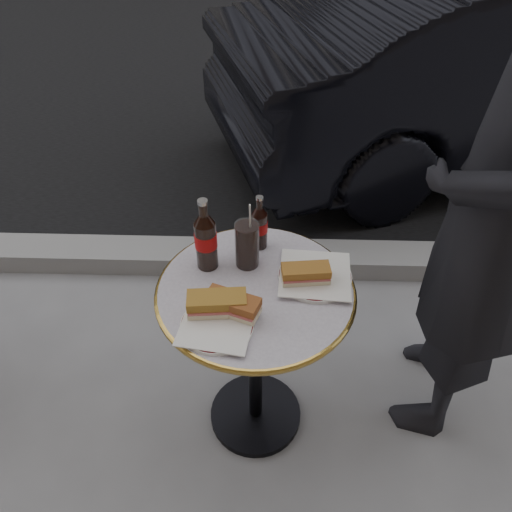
{
  "coord_description": "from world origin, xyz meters",
  "views": [
    {
      "loc": [
        0.04,
        -1.08,
        1.82
      ],
      "look_at": [
        0.0,
        0.05,
        0.82
      ],
      "focal_mm": 35.0,
      "sensor_mm": 36.0,
      "label": 1
    }
  ],
  "objects_px": {
    "plate_right": "(315,276)",
    "cola_glass": "(247,245)",
    "plate_left": "(217,325)",
    "cola_bottle_left": "(205,234)",
    "pedestrian": "(495,215)",
    "cola_bottle_right": "(259,222)",
    "bistro_table": "(256,360)"
  },
  "relations": [
    {
      "from": "bistro_table",
      "to": "plate_left",
      "type": "bearing_deg",
      "value": -123.37
    },
    {
      "from": "plate_left",
      "to": "cola_glass",
      "type": "xyz_separation_m",
      "value": [
        0.07,
        0.27,
        0.07
      ]
    },
    {
      "from": "plate_right",
      "to": "cola_glass",
      "type": "relative_size",
      "value": 1.45
    },
    {
      "from": "plate_right",
      "to": "pedestrian",
      "type": "distance_m",
      "value": 0.57
    },
    {
      "from": "cola_glass",
      "to": "pedestrian",
      "type": "relative_size",
      "value": 0.09
    },
    {
      "from": "plate_left",
      "to": "cola_bottle_right",
      "type": "xyz_separation_m",
      "value": [
        0.11,
        0.36,
        0.09
      ]
    },
    {
      "from": "plate_left",
      "to": "cola_bottle_left",
      "type": "bearing_deg",
      "value": 101.69
    },
    {
      "from": "plate_right",
      "to": "cola_bottle_right",
      "type": "height_order",
      "value": "cola_bottle_right"
    },
    {
      "from": "plate_left",
      "to": "pedestrian",
      "type": "distance_m",
      "value": 0.89
    },
    {
      "from": "bistro_table",
      "to": "pedestrian",
      "type": "bearing_deg",
      "value": 10.65
    },
    {
      "from": "plate_left",
      "to": "cola_bottle_left",
      "type": "xyz_separation_m",
      "value": [
        -0.05,
        0.26,
        0.12
      ]
    },
    {
      "from": "plate_left",
      "to": "pedestrian",
      "type": "relative_size",
      "value": 0.11
    },
    {
      "from": "pedestrian",
      "to": "cola_glass",
      "type": "bearing_deg",
      "value": -71.49
    },
    {
      "from": "bistro_table",
      "to": "plate_left",
      "type": "distance_m",
      "value": 0.42
    },
    {
      "from": "cola_glass",
      "to": "cola_bottle_left",
      "type": "bearing_deg",
      "value": -174.98
    },
    {
      "from": "cola_bottle_right",
      "to": "cola_glass",
      "type": "bearing_deg",
      "value": -111.73
    },
    {
      "from": "cola_bottle_left",
      "to": "cola_bottle_right",
      "type": "bearing_deg",
      "value": 32.01
    },
    {
      "from": "cola_glass",
      "to": "bistro_table",
      "type": "bearing_deg",
      "value": -74.91
    },
    {
      "from": "cola_bottle_right",
      "to": "plate_left",
      "type": "bearing_deg",
      "value": -106.99
    },
    {
      "from": "bistro_table",
      "to": "cola_bottle_right",
      "type": "xyz_separation_m",
      "value": [
        0.01,
        0.2,
        0.47
      ]
    },
    {
      "from": "plate_right",
      "to": "cola_glass",
      "type": "xyz_separation_m",
      "value": [
        -0.21,
        0.06,
        0.07
      ]
    },
    {
      "from": "plate_right",
      "to": "cola_glass",
      "type": "height_order",
      "value": "cola_glass"
    },
    {
      "from": "bistro_table",
      "to": "cola_bottle_left",
      "type": "relative_size",
      "value": 2.87
    },
    {
      "from": "plate_left",
      "to": "plate_right",
      "type": "bearing_deg",
      "value": 35.96
    },
    {
      "from": "pedestrian",
      "to": "cola_bottle_left",
      "type": "bearing_deg",
      "value": -71.01
    },
    {
      "from": "plate_left",
      "to": "bistro_table",
      "type": "bearing_deg",
      "value": 56.63
    },
    {
      "from": "cola_bottle_left",
      "to": "cola_glass",
      "type": "distance_m",
      "value": 0.14
    },
    {
      "from": "cola_bottle_left",
      "to": "cola_bottle_right",
      "type": "relative_size",
      "value": 1.28
    },
    {
      "from": "cola_bottle_left",
      "to": "cola_glass",
      "type": "relative_size",
      "value": 1.59
    },
    {
      "from": "plate_left",
      "to": "cola_bottle_left",
      "type": "relative_size",
      "value": 0.83
    },
    {
      "from": "cola_glass",
      "to": "plate_right",
      "type": "bearing_deg",
      "value": -15.52
    },
    {
      "from": "plate_left",
      "to": "cola_bottle_left",
      "type": "height_order",
      "value": "cola_bottle_left"
    }
  ]
}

